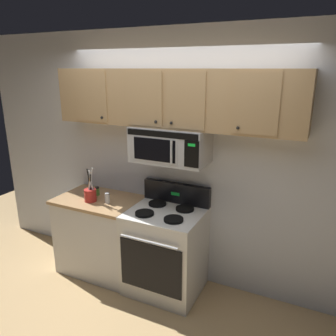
# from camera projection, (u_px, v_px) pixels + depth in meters

# --- Properties ---
(ground_plane) EXTENTS (8.00, 8.00, 0.00)m
(ground_plane) POSITION_uv_depth(u_px,v_px,m) (146.00, 312.00, 3.26)
(ground_plane) COLOR tan
(back_wall) EXTENTS (5.20, 0.10, 2.70)m
(back_wall) POSITION_uv_depth(u_px,v_px,m) (180.00, 161.00, 3.55)
(back_wall) COLOR silver
(back_wall) RESTS_ON ground_plane
(stove_range) EXTENTS (0.76, 0.69, 1.12)m
(stove_range) POSITION_uv_depth(u_px,v_px,m) (165.00, 250.00, 3.49)
(stove_range) COLOR white
(stove_range) RESTS_ON ground_plane
(over_range_microwave) EXTENTS (0.76, 0.43, 0.35)m
(over_range_microwave) POSITION_uv_depth(u_px,v_px,m) (170.00, 145.00, 3.27)
(over_range_microwave) COLOR #B7BABF
(upper_cabinets) EXTENTS (2.50, 0.36, 0.55)m
(upper_cabinets) POSITION_uv_depth(u_px,v_px,m) (172.00, 98.00, 3.17)
(upper_cabinets) COLOR tan
(counter_segment) EXTENTS (0.93, 0.65, 0.90)m
(counter_segment) POSITION_uv_depth(u_px,v_px,m) (101.00, 234.00, 3.85)
(counter_segment) COLOR silver
(counter_segment) RESTS_ON ground_plane
(utensil_crock_red) EXTENTS (0.13, 0.13, 0.39)m
(utensil_crock_red) POSITION_uv_depth(u_px,v_px,m) (90.00, 193.00, 3.62)
(utensil_crock_red) COLOR red
(utensil_crock_red) RESTS_ON counter_segment
(salt_shaker) EXTENTS (0.05, 0.05, 0.12)m
(salt_shaker) POSITION_uv_depth(u_px,v_px,m) (107.00, 198.00, 3.57)
(salt_shaker) COLOR white
(salt_shaker) RESTS_ON counter_segment
(spice_jar) EXTENTS (0.05, 0.05, 0.10)m
(spice_jar) POSITION_uv_depth(u_px,v_px,m) (97.00, 191.00, 3.80)
(spice_jar) COLOR #4C7F33
(spice_jar) RESTS_ON counter_segment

